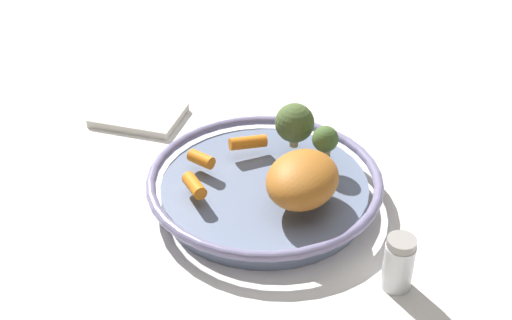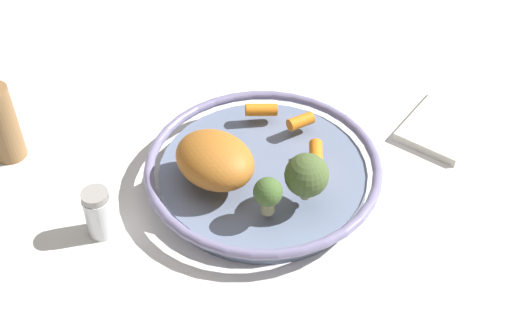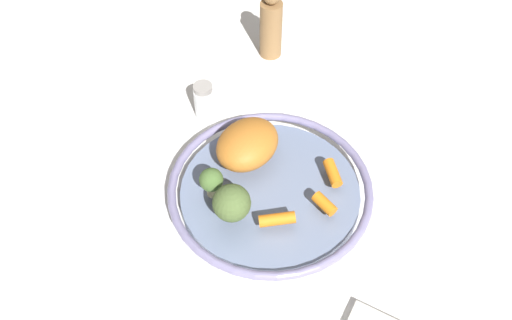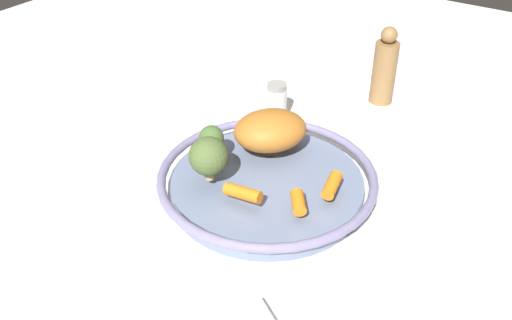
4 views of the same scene
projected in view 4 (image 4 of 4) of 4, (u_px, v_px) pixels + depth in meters
name	position (u px, v px, depth m)	size (l,w,h in m)	color
ground_plane	(267.00, 195.00, 0.90)	(2.18, 2.18, 0.00)	silver
serving_bowl	(267.00, 183.00, 0.89)	(0.34, 0.34, 0.05)	slate
roast_chicken_piece	(270.00, 130.00, 0.92)	(0.12, 0.10, 0.06)	#B76B25
baby_carrot_back	(298.00, 202.00, 0.80)	(0.02, 0.02, 0.04)	orange
baby_carrot_center	(332.00, 185.00, 0.83)	(0.02, 0.02, 0.05)	orange
baby_carrot_right	(243.00, 193.00, 0.81)	(0.02, 0.02, 0.06)	orange
broccoli_floret_mid	(212.00, 139.00, 0.89)	(0.04, 0.04, 0.06)	tan
broccoli_floret_small	(209.00, 156.00, 0.84)	(0.06, 0.06, 0.07)	tan
salt_shaker	(277.00, 102.00, 1.08)	(0.04, 0.04, 0.08)	silver
pepper_mill	(384.00, 69.00, 1.12)	(0.05, 0.05, 0.16)	olive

